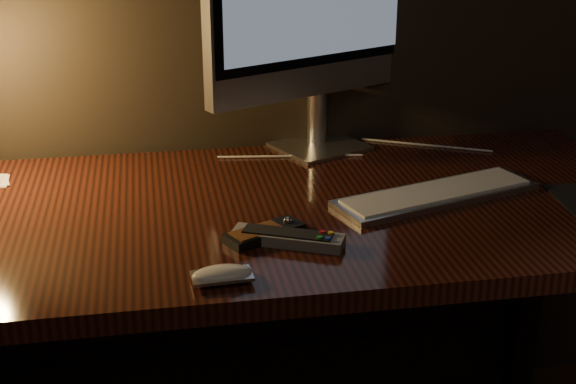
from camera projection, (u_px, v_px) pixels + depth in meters
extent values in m
cube|color=#40170E|center=(275.00, 214.00, 1.61)|extent=(1.60, 0.75, 0.04)
cube|color=black|center=(530.00, 275.00, 2.17)|extent=(0.06, 0.06, 0.71)
cube|color=black|center=(254.00, 261.00, 2.03)|extent=(1.48, 0.02, 0.51)
cube|color=silver|center=(320.00, 146.00, 1.93)|extent=(0.25, 0.24, 0.01)
cylinder|color=silver|center=(317.00, 115.00, 1.94)|extent=(0.06, 0.06, 0.13)
cube|color=silver|center=(437.00, 194.00, 1.64)|extent=(0.46, 0.25, 0.02)
ellipsoid|color=white|center=(222.00, 277.00, 1.30)|extent=(0.10, 0.06, 0.02)
cube|color=black|center=(265.00, 233.00, 1.45)|extent=(0.16, 0.12, 0.02)
cube|color=brown|center=(265.00, 229.00, 1.45)|extent=(0.10, 0.08, 0.00)
sphere|color=silver|center=(265.00, 228.00, 1.45)|extent=(0.02, 0.02, 0.02)
cube|color=gray|center=(288.00, 238.00, 1.43)|extent=(0.20, 0.13, 0.02)
cube|color=black|center=(288.00, 233.00, 1.43)|extent=(0.16, 0.10, 0.00)
cylinder|color=red|center=(288.00, 231.00, 1.42)|extent=(0.01, 0.01, 0.00)
cylinder|color=#0C8C19|center=(288.00, 231.00, 1.42)|extent=(0.01, 0.01, 0.00)
cylinder|color=gold|center=(288.00, 231.00, 1.42)|extent=(0.01, 0.01, 0.00)
cylinder|color=#1433BF|center=(288.00, 231.00, 1.42)|extent=(0.01, 0.01, 0.00)
cylinder|color=white|center=(361.00, 152.00, 1.90)|extent=(0.62, 0.23, 0.01)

